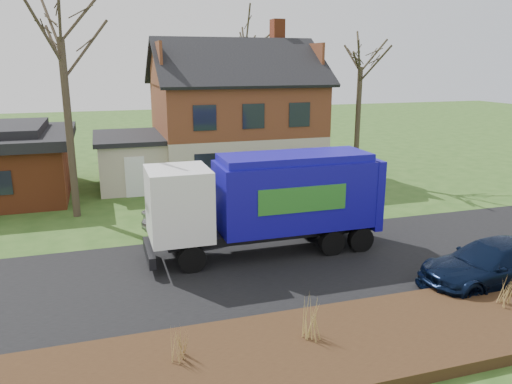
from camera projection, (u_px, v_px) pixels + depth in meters
name	position (u px, v px, depth m)	size (l,w,h in m)	color
ground	(286.00, 265.00, 17.12)	(120.00, 120.00, 0.00)	#2C4E1A
road	(286.00, 265.00, 17.12)	(80.00, 7.00, 0.02)	black
mulch_verge	(363.00, 341.00, 12.19)	(80.00, 3.50, 0.30)	black
main_house	(227.00, 110.00, 29.37)	(12.95, 8.95, 9.26)	#C2B19C
garbage_truck	(271.00, 197.00, 17.79)	(8.42, 2.30, 3.61)	black
silver_sedan	(202.00, 213.00, 20.44)	(1.62, 4.65, 1.53)	#9C9FA3
navy_wagon	(492.00, 264.00, 15.41)	(1.97, 4.86, 1.41)	black
tree_front_west	(58.00, 8.00, 20.33)	(3.63, 3.63, 10.80)	#3F3326
tree_front_east	(362.00, 47.00, 27.66)	(3.34, 3.34, 9.27)	#3F3626
tree_back	(246.00, 20.00, 35.13)	(3.64, 3.64, 11.52)	#3F3626
grass_clump_west	(179.00, 343.00, 11.08)	(0.31, 0.26, 0.83)	#A9864A
grass_clump_mid	(313.00, 318.00, 11.95)	(0.36, 0.30, 1.02)	#AD914C
grass_clump_east	(508.00, 291.00, 13.51)	(0.36, 0.29, 0.89)	#9F8046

